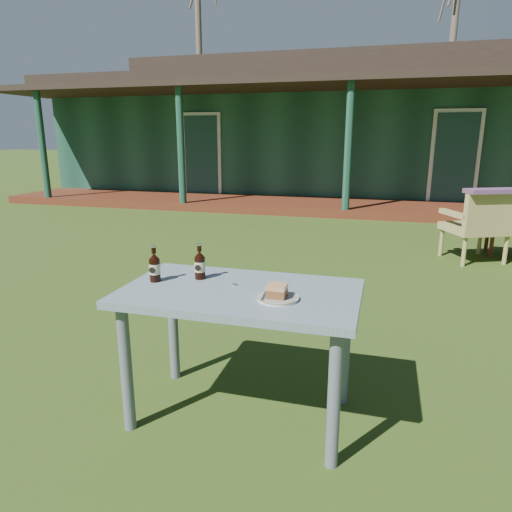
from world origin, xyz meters
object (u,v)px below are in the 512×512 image
(cafe_table, at_px, (240,308))
(cola_bottle_near, at_px, (200,265))
(armchair_left, at_px, (480,223))
(plate, at_px, (278,298))
(cake_slice, at_px, (277,291))
(cola_bottle_far, at_px, (155,267))

(cafe_table, distance_m, cola_bottle_near, 0.34)
(cola_bottle_near, height_order, armchair_left, cola_bottle_near)
(plate, distance_m, cola_bottle_near, 0.53)
(cafe_table, bearing_deg, plate, -22.10)
(cake_slice, height_order, armchair_left, armchair_left)
(cafe_table, height_order, cake_slice, cake_slice)
(cake_slice, xyz_separation_m, cola_bottle_far, (-0.69, 0.10, 0.03))
(cola_bottle_far, bearing_deg, armchair_left, 58.82)
(cola_bottle_far, bearing_deg, cola_bottle_near, 26.74)
(cola_bottle_near, relative_size, cola_bottle_far, 0.99)
(cake_slice, xyz_separation_m, cola_bottle_near, (-0.48, 0.21, 0.03))
(armchair_left, bearing_deg, cake_slice, -112.26)
(plate, relative_size, cake_slice, 2.22)
(cafe_table, xyz_separation_m, cola_bottle_near, (-0.26, 0.12, 0.18))
(cola_bottle_near, distance_m, armchair_left, 4.19)
(cola_bottle_near, bearing_deg, plate, -22.88)
(cake_slice, bearing_deg, cafe_table, 156.03)
(plate, xyz_separation_m, armchair_left, (1.57, 3.84, -0.25))
(cake_slice, distance_m, armchair_left, 4.17)
(cake_slice, relative_size, cola_bottle_far, 0.47)
(cafe_table, distance_m, cola_bottle_far, 0.51)
(cafe_table, bearing_deg, cola_bottle_near, 156.49)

